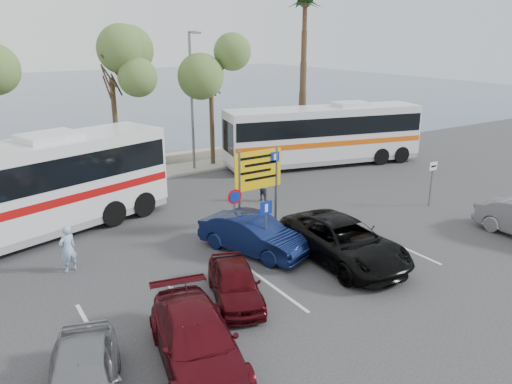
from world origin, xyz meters
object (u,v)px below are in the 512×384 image
car_red (235,283)px  car_silver_a (82,380)px  car_blue (253,234)px  pedestrian_near (68,249)px  direction_sign (258,176)px  coach_bus_left (7,198)px  coach_bus_right (323,137)px  street_lamp_right (192,95)px  car_maroon (197,341)px  pedestrian_far (264,185)px  suv_black (343,241)px

car_red → car_silver_a: bearing=-136.9°
car_blue → pedestrian_near: bearing=141.2°
direction_sign → coach_bus_left: coach_bus_left is taller
car_silver_a → car_red: car_silver_a is taller
car_red → direction_sign: bearing=70.2°
direction_sign → coach_bus_right: bearing=37.5°
street_lamp_right → coach_bus_right: street_lamp_right is taller
car_maroon → direction_sign: bearing=59.6°
street_lamp_right → direction_sign: size_ratio=2.23×
coach_bus_right → direction_sign: bearing=-142.5°
direction_sign → coach_bus_right: coach_bus_right is taller
pedestrian_far → car_silver_a: bearing=121.2°
suv_black → pedestrian_near: (-8.72, 4.52, 0.07)m
pedestrian_near → car_blue: bearing=142.5°
coach_bus_right → car_silver_a: coach_bus_right is taller
coach_bus_right → car_silver_a: 23.20m
street_lamp_right → coach_bus_right: 8.59m
suv_black → car_red: bearing=-172.6°
coach_bus_left → car_blue: bearing=-36.8°
direction_sign → suv_black: size_ratio=0.65×
coach_bus_left → coach_bus_right: (18.52, 3.26, -0.13)m
suv_black → coach_bus_right: bearing=56.4°
pedestrian_near → pedestrian_far: 10.49m
coach_bus_left → car_blue: 9.66m
car_maroon → suv_black: suv_black is taller
coach_bus_right → pedestrian_near: size_ratio=7.53×
car_red → pedestrian_far: bearing=71.4°
car_maroon → pedestrian_far: pedestrian_far is taller
car_silver_a → suv_black: size_ratio=0.72×
direction_sign → coach_bus_left: bearing=155.8°
street_lamp_right → coach_bus_right: (7.54, -3.02, -2.79)m
suv_black → pedestrian_near: pedestrian_near is taller
car_maroon → car_silver_a: bearing=-168.0°
direction_sign → car_silver_a: size_ratio=0.90×
car_silver_a → suv_black: 10.36m
direction_sign → coach_bus_right: 12.03m
direction_sign → suv_black: direction_sign is taller
direction_sign → car_red: size_ratio=1.01×
street_lamp_right → car_red: 16.34m
street_lamp_right → car_silver_a: 20.60m
street_lamp_right → car_blue: (-3.30, -12.02, -3.87)m
coach_bus_right → pedestrian_far: 8.19m
pedestrian_near → coach_bus_left: bearing=-88.4°
direction_sign → pedestrian_far: bearing=53.3°
car_blue → coach_bus_left: bearing=123.0°
suv_black → street_lamp_right: bearing=89.4°
car_blue → car_red: size_ratio=1.24×
pedestrian_near → pedestrian_far: size_ratio=1.09×
direction_sign → car_maroon: bearing=-132.3°
car_maroon → pedestrian_far: (8.57, 10.00, 0.10)m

